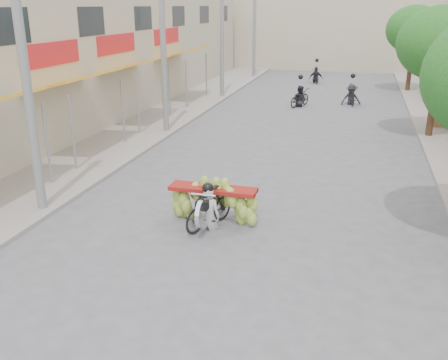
% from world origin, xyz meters
% --- Properties ---
extents(ground, '(120.00, 120.00, 0.00)m').
position_xyz_m(ground, '(0.00, 0.00, 0.00)').
color(ground, '#5C5B61').
rests_on(ground, ground).
extents(sidewalk_left, '(4.00, 60.00, 0.12)m').
position_xyz_m(sidewalk_left, '(-7.00, 15.00, 0.06)').
color(sidewalk_left, gray).
rests_on(sidewalk_left, ground).
extents(shophouse_row_left, '(9.77, 40.00, 6.00)m').
position_xyz_m(shophouse_row_left, '(-11.98, 13.98, 3.00)').
color(shophouse_row_left, '#B2A78D').
rests_on(shophouse_row_left, ground).
extents(far_building, '(20.00, 6.00, 7.00)m').
position_xyz_m(far_building, '(0.00, 38.00, 3.50)').
color(far_building, '#B2A78D').
rests_on(far_building, ground).
extents(utility_pole_near, '(0.60, 0.24, 8.00)m').
position_xyz_m(utility_pole_near, '(-5.40, 3.00, 4.03)').
color(utility_pole_near, slate).
rests_on(utility_pole_near, ground).
extents(utility_pole_mid, '(0.60, 0.24, 8.00)m').
position_xyz_m(utility_pole_mid, '(-5.40, 12.00, 4.03)').
color(utility_pole_mid, slate).
rests_on(utility_pole_mid, ground).
extents(utility_pole_far, '(0.60, 0.24, 8.00)m').
position_xyz_m(utility_pole_far, '(-5.40, 21.00, 4.03)').
color(utility_pole_far, slate).
rests_on(utility_pole_far, ground).
extents(utility_pole_back, '(0.60, 0.24, 8.00)m').
position_xyz_m(utility_pole_back, '(-5.40, 30.00, 4.03)').
color(utility_pole_back, slate).
rests_on(utility_pole_back, ground).
extents(street_tree_mid, '(3.40, 3.40, 5.25)m').
position_xyz_m(street_tree_mid, '(5.40, 14.00, 3.78)').
color(street_tree_mid, '#3A2719').
rests_on(street_tree_mid, ground).
extents(street_tree_far, '(3.40, 3.40, 5.25)m').
position_xyz_m(street_tree_far, '(5.40, 26.00, 3.78)').
color(street_tree_far, '#3A2719').
rests_on(street_tree_far, ground).
extents(produce_crate_far, '(1.20, 0.88, 1.16)m').
position_xyz_m(produce_crate_far, '(6.20, 16.00, 0.71)').
color(produce_crate_far, brown).
rests_on(produce_crate_far, ground).
extents(banana_motorbike, '(2.20, 1.88, 1.98)m').
position_xyz_m(banana_motorbike, '(-0.83, 3.35, 0.67)').
color(banana_motorbike, black).
rests_on(banana_motorbike, ground).
extents(pedestrian, '(0.86, 0.70, 1.52)m').
position_xyz_m(pedestrian, '(5.89, 16.80, 0.88)').
color(pedestrian, white).
rests_on(pedestrian, ground).
extents(bg_motorbike_a, '(1.25, 1.83, 1.95)m').
position_xyz_m(bg_motorbike_a, '(-0.61, 19.43, 0.73)').
color(bg_motorbike_a, black).
rests_on(bg_motorbike_a, ground).
extents(bg_motorbike_b, '(1.14, 1.98, 1.95)m').
position_xyz_m(bg_motorbike_b, '(2.08, 20.62, 0.82)').
color(bg_motorbike_b, black).
rests_on(bg_motorbike_b, ground).
extents(bg_motorbike_c, '(1.05, 1.66, 1.95)m').
position_xyz_m(bg_motorbike_c, '(-0.55, 28.29, 0.80)').
color(bg_motorbike_c, black).
rests_on(bg_motorbike_c, ground).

